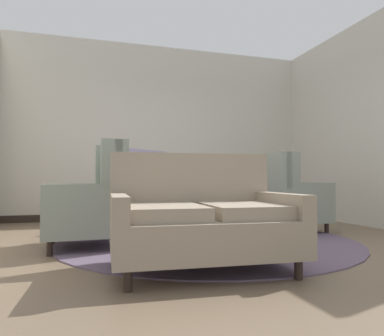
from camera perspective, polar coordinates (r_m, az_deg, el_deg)
name	(u,v)px	position (r m, az deg, el deg)	size (l,w,h in m)	color
ground	(216,245)	(3.92, 3.87, -12.15)	(7.95, 7.95, 0.00)	brown
wall_back	(162,132)	(6.65, -4.77, 5.70)	(5.62, 0.08, 3.15)	beige
wall_right	(365,122)	(6.11, 25.74, 6.55)	(0.08, 3.98, 3.15)	beige
baseboard_back	(162,215)	(6.57, -4.71, -7.44)	(5.46, 0.03, 0.12)	black
area_rug	(207,240)	(4.19, 2.41, -11.38)	(3.34, 3.34, 0.01)	#5B4C60
coffee_table	(211,204)	(4.23, 3.06, -5.77)	(0.91, 0.91, 0.50)	black
porcelain_vase	(213,184)	(4.27, 3.41, -2.57)	(0.15, 0.15, 0.35)	brown
settee	(201,220)	(2.85, 1.43, -8.20)	(1.43, 0.99, 0.93)	gray
armchair_foreground_right	(93,203)	(3.89, -15.46, -5.34)	(0.82, 0.84, 1.09)	gray
armchair_near_sideboard	(129,198)	(4.85, -9.91, -4.76)	(1.08, 1.10, 1.08)	slate
armchair_far_left	(288,199)	(4.99, 14.94, -4.70)	(0.84, 0.77, 1.04)	gray
side_table	(292,201)	(5.27, 15.64, -5.09)	(0.50, 0.50, 0.66)	black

